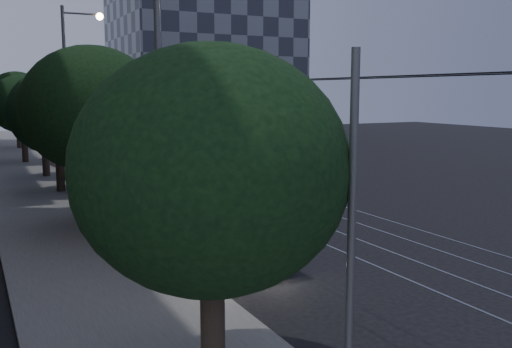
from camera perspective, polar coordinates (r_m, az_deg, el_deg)
The scene contains 19 objects.
ground at distance 20.93m, azimuth 4.80°, elevation -6.51°, with size 120.00×120.00×0.00m, color black.
sidewalk at distance 37.71m, azimuth -21.75°, elevation -0.33°, with size 5.00×90.00×0.15m, color slate.
tram_rails at distance 39.83m, azimuth -7.29°, elevation 0.53°, with size 4.52×90.00×0.02m.
overhead_wires at distance 37.69m, azimuth -18.20°, elevation 5.03°, with size 2.23×90.00×6.00m.
building_distant_right at distance 77.97m, azimuth -5.30°, elevation 13.15°, with size 22.00×18.00×24.00m, color #333641.
trolleybus at distance 20.98m, azimuth -8.21°, elevation -1.82°, with size 3.12×12.30×5.63m.
pickup_silver at distance 30.29m, azimuth -14.41°, elevation -0.56°, with size 2.71×5.88×1.63m, color silver.
car_white_a at distance 32.19m, azimuth -15.15°, elevation -0.38°, with size 1.52×3.79×1.29m, color #B2B2B6.
car_white_b at distance 40.90m, azimuth -17.72°, elevation 1.45°, with size 2.11×5.18×1.50m, color silver.
car_white_c at distance 43.25m, azimuth -17.62°, elevation 1.85°, with size 1.66×4.76×1.57m, color silver.
car_white_d at distance 51.00m, azimuth -17.76°, elevation 2.69°, with size 1.68×4.19×1.43m, color white.
tree_0 at distance 9.74m, azimuth -4.53°, elevation 0.35°, with size 4.78×4.78×6.16m.
tree_1 at distance 22.18m, azimuth -16.11°, elevation 6.24°, with size 5.21×5.21×7.03m.
tree_2 at distance 31.18m, azimuth -19.26°, elevation 5.86°, with size 4.94×4.94×6.50m.
tree_3 at distance 37.18m, azimuth -20.52°, elevation 6.12°, with size 4.10×4.10×6.14m.
tree_4 at distance 45.26m, azimuth -22.34°, elevation 6.46°, with size 4.72×4.72×6.52m.
tree_5 at distance 56.86m, azimuth -22.82°, elevation 7.13°, with size 5.08×5.08×7.13m.
streetlamp_near at distance 17.63m, azimuth -8.45°, elevation 8.60°, with size 2.20×0.44×8.97m.
streetlamp_far at distance 36.80m, azimuth -17.87°, elevation 9.28°, with size 2.50×0.44×10.38m.
Camera 1 is at (-10.65, -17.21, 5.33)m, focal length 40.00 mm.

